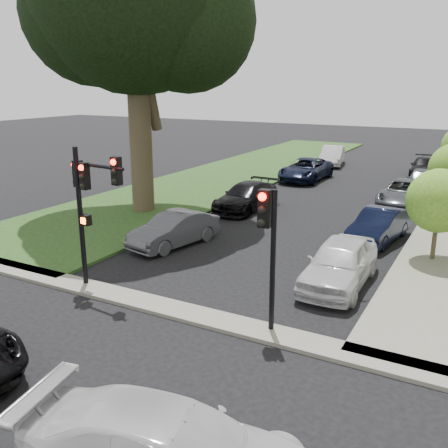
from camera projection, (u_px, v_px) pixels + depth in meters
The scene contains 15 objects.
ground at pixel (135, 341), 13.29m from camera, with size 140.00×140.00×0.00m, color black.
grass_strip at pixel (239, 172), 37.68m from camera, with size 8.00×44.00×0.12m, color #16330F.
sidewalk_cross at pixel (176, 310), 14.97m from camera, with size 60.00×1.00×0.12m, color slate.
small_tree_a at pixel (439, 201), 18.53m from camera, with size 2.40×2.40×3.60m.
traffic_signal_main at pixel (88, 193), 15.86m from camera, with size 2.30×0.60×4.70m.
traffic_signal_secondary at pixel (269, 235), 13.06m from camera, with size 0.52×0.42×4.03m.
car_parked_0 at pixel (340, 263), 16.74m from camera, with size 1.90×4.71×1.61m, color silver.
car_parked_1 at pixel (379, 226), 21.45m from camera, with size 1.48×4.25×1.40m, color black.
car_parked_2 at pixel (405, 193), 27.63m from camera, with size 2.40×5.20×1.45m, color #3F4247.
car_parked_3 at pixel (421, 180), 31.44m from camera, with size 1.66×4.11×1.40m, color #3F4247.
car_parked_4 at pixel (424, 167), 36.26m from camera, with size 1.92×4.72×1.37m, color black.
car_parked_5 at pixel (174, 230), 20.87m from camera, with size 1.48×4.25×1.40m, color #3F4247.
car_parked_6 at pixel (246, 197), 26.74m from camera, with size 2.02×4.97×1.44m, color black.
car_parked_8 at pixel (306, 169), 34.82m from camera, with size 2.53×5.48×1.52m, color black.
car_parked_9 at pixel (332, 156), 41.14m from camera, with size 1.65×4.74×1.56m, color silver.
Camera 1 is at (7.79, -9.33, 6.67)m, focal length 40.00 mm.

